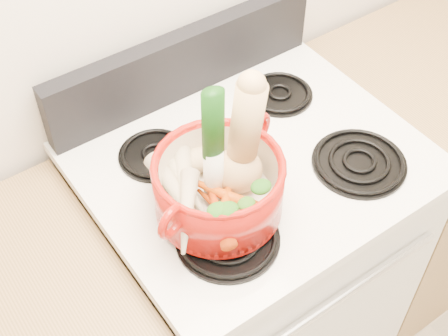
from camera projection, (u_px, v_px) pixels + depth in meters
stove_body at (248, 271)px, 1.85m from camera, size 0.76×0.65×0.92m
cooktop at (254, 162)px, 1.50m from camera, size 0.78×0.67×0.03m
control_backsplash at (184, 63)px, 1.58m from camera, size 0.76×0.05×0.18m
oven_handle at (341, 297)px, 1.42m from camera, size 0.60×0.02×0.02m
burner_front_left at (228, 238)px, 1.32m from camera, size 0.22×0.22×0.02m
burner_front_right at (359, 162)px, 1.46m from camera, size 0.22×0.22×0.02m
burner_back_left at (155, 154)px, 1.48m from camera, size 0.17×0.17×0.02m
burner_back_right at (280, 93)px, 1.63m from camera, size 0.17×0.17×0.02m
dutch_oven at (219, 187)px, 1.31m from camera, size 0.35×0.35×0.14m
pot_handle_left at (172, 222)px, 1.19m from camera, size 0.08×0.04×0.08m
pot_handle_right at (259, 128)px, 1.36m from camera, size 0.08×0.04×0.08m
squash at (238, 141)px, 1.27m from camera, size 0.17×0.15×0.28m
leek at (213, 146)px, 1.23m from camera, size 0.05×0.06×0.31m
ginger at (200, 160)px, 1.38m from camera, size 0.11×0.09×0.05m
parsnip_0 at (181, 197)px, 1.31m from camera, size 0.05×0.24×0.07m
parsnip_1 at (187, 192)px, 1.31m from camera, size 0.14×0.22×0.07m
parsnip_2 at (183, 180)px, 1.33m from camera, size 0.06×0.20×0.06m
parsnip_3 at (187, 210)px, 1.26m from camera, size 0.15×0.18×0.06m
carrot_0 at (221, 211)px, 1.30m from camera, size 0.05×0.15×0.04m
carrot_1 at (218, 214)px, 1.28m from camera, size 0.09×0.17×0.05m
carrot_2 at (220, 194)px, 1.30m from camera, size 0.11×0.18×0.05m
carrot_3 at (225, 206)px, 1.28m from camera, size 0.13×0.13×0.05m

